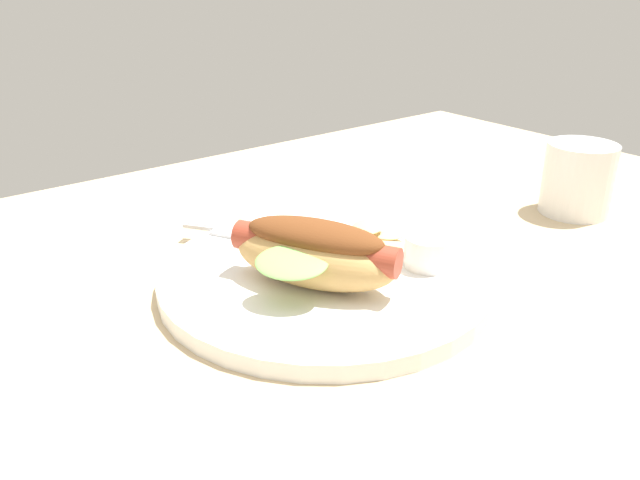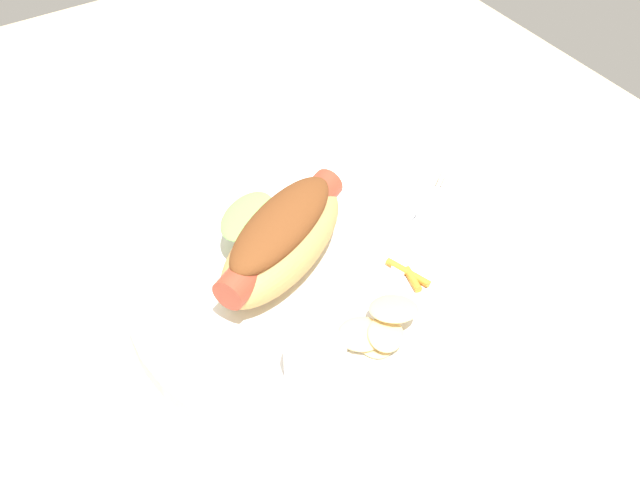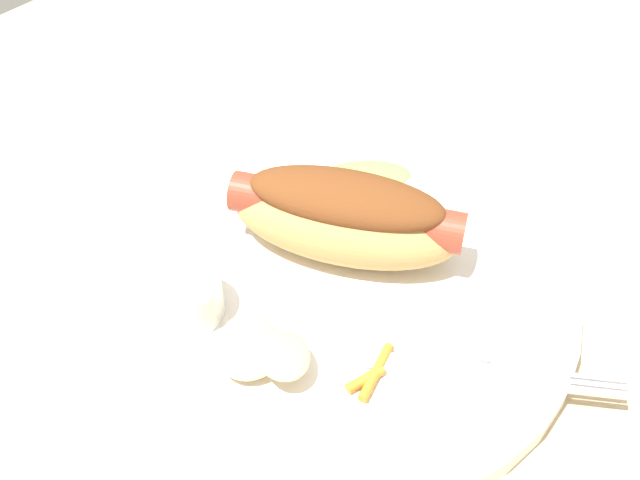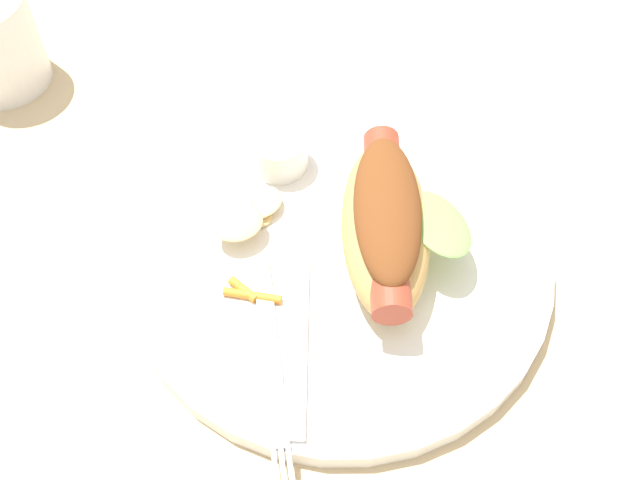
# 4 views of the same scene
# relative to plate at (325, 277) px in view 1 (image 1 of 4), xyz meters

# --- Properties ---
(ground_plane) EXTENTS (1.20, 0.90, 0.02)m
(ground_plane) POSITION_rel_plate_xyz_m (0.04, -0.02, -0.02)
(ground_plane) COLOR tan
(plate) EXTENTS (0.30, 0.30, 0.02)m
(plate) POSITION_rel_plate_xyz_m (0.00, 0.00, 0.00)
(plate) COLOR white
(plate) RESTS_ON ground_plane
(hot_dog) EXTENTS (0.13, 0.16, 0.06)m
(hot_dog) POSITION_rel_plate_xyz_m (-0.03, -0.01, 0.04)
(hot_dog) COLOR tan
(hot_dog) RESTS_ON plate
(sauce_ramekin) EXTENTS (0.04, 0.04, 0.03)m
(sauce_ramekin) POSITION_rel_plate_xyz_m (0.08, -0.05, 0.02)
(sauce_ramekin) COLOR white
(sauce_ramekin) RESTS_ON plate
(fork) EXTENTS (0.11, 0.15, 0.00)m
(fork) POSITION_rel_plate_xyz_m (-0.00, 0.10, 0.01)
(fork) COLOR silver
(fork) RESTS_ON plate
(knife) EXTENTS (0.07, 0.12, 0.00)m
(knife) POSITION_rel_plate_xyz_m (-0.01, 0.08, 0.01)
(knife) COLOR silver
(knife) RESTS_ON plate
(chips_pile) EXTENTS (0.06, 0.08, 0.02)m
(chips_pile) POSITION_rel_plate_xyz_m (0.07, 0.01, 0.02)
(chips_pile) COLOR #DEBE7D
(chips_pile) RESTS_ON plate
(carrot_garnish) EXTENTS (0.04, 0.02, 0.01)m
(carrot_garnish) POSITION_rel_plate_xyz_m (0.04, 0.06, 0.01)
(carrot_garnish) COLOR orange
(carrot_garnish) RESTS_ON plate
(drinking_cup) EXTENTS (0.08, 0.08, 0.08)m
(drinking_cup) POSITION_rel_plate_xyz_m (0.35, -0.04, 0.03)
(drinking_cup) COLOR white
(drinking_cup) RESTS_ON ground_plane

